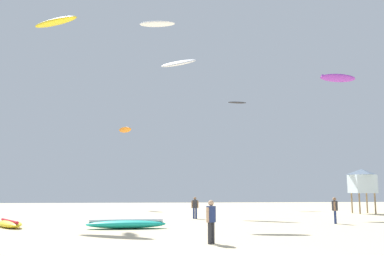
# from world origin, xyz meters

# --- Properties ---
(person_foreground) EXTENTS (0.45, 0.46, 1.80)m
(person_foreground) POSITION_xyz_m (-0.10, 5.52, 1.05)
(person_foreground) COLOR #2D2D33
(person_foreground) RESTS_ON ground
(person_midground) EXTENTS (0.39, 0.53, 1.73)m
(person_midground) POSITION_xyz_m (9.50, 14.97, 1.01)
(person_midground) COLOR navy
(person_midground) RESTS_ON ground
(person_left) EXTENTS (0.55, 0.38, 1.66)m
(person_left) POSITION_xyz_m (0.76, 20.55, 0.97)
(person_left) COLOR navy
(person_left) RESTS_ON ground
(kite_grounded_near) EXTENTS (2.86, 3.73, 0.48)m
(kite_grounded_near) POSITION_xyz_m (-11.03, 14.26, 0.21)
(kite_grounded_near) COLOR yellow
(kite_grounded_near) RESTS_ON ground
(kite_grounded_mid) EXTENTS (4.64, 1.55, 0.57)m
(kite_grounded_mid) POSITION_xyz_m (-4.03, 12.70, 0.26)
(kite_grounded_mid) COLOR #19B29E
(kite_grounded_mid) RESTS_ON ground
(lifeguard_tower) EXTENTS (2.30, 2.30, 4.15)m
(lifeguard_tower) POSITION_xyz_m (17.16, 25.94, 3.05)
(lifeguard_tower) COLOR #8C704C
(lifeguard_tower) RESTS_ON ground
(kite_aloft_0) EXTENTS (2.17, 2.95, 0.75)m
(kite_aloft_0) POSITION_xyz_m (-5.88, 38.49, 9.35)
(kite_aloft_0) COLOR orange
(kite_aloft_2) EXTENTS (4.35, 3.49, 0.68)m
(kite_aloft_2) POSITION_xyz_m (-10.35, 20.29, 15.35)
(kite_aloft_2) COLOR yellow
(kite_aloft_4) EXTENTS (2.52, 0.92, 0.30)m
(kite_aloft_4) POSITION_xyz_m (8.24, 40.07, 13.30)
(kite_aloft_4) COLOR #2D2D33
(kite_aloft_6) EXTENTS (4.01, 3.34, 0.93)m
(kite_aloft_6) POSITION_xyz_m (-0.11, 28.55, 14.79)
(kite_aloft_6) COLOR white
(kite_aloft_7) EXTENTS (4.22, 1.70, 0.93)m
(kite_aloft_7) POSITION_xyz_m (16.90, 29.37, 13.93)
(kite_aloft_7) COLOR purple
(kite_aloft_8) EXTENTS (3.04, 1.34, 0.43)m
(kite_aloft_8) POSITION_xyz_m (-2.32, 20.71, 15.67)
(kite_aloft_8) COLOR white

